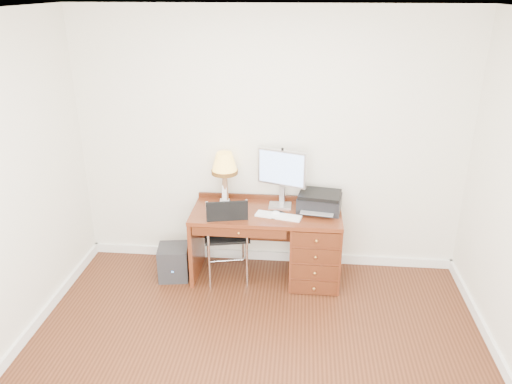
# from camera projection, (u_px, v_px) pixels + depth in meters

# --- Properties ---
(ground) EXTENTS (4.00, 4.00, 0.00)m
(ground) POSITION_uv_depth(u_px,v_px,m) (253.00, 369.00, 4.01)
(ground) COLOR #391A0D
(ground) RESTS_ON ground
(room_shell) EXTENTS (4.00, 4.00, 4.00)m
(room_shell) POSITION_uv_depth(u_px,v_px,m) (259.00, 316.00, 4.57)
(room_shell) COLOR silver
(room_shell) RESTS_ON ground
(desk) EXTENTS (1.50, 0.67, 0.75)m
(desk) POSITION_uv_depth(u_px,v_px,m) (297.00, 242.00, 5.11)
(desk) COLOR #632914
(desk) RESTS_ON ground
(monitor) EXTENTS (0.50, 0.25, 0.59)m
(monitor) POSITION_uv_depth(u_px,v_px,m) (281.00, 171.00, 5.01)
(monitor) COLOR silver
(monitor) RESTS_ON desk
(keyboard) EXTENTS (0.47, 0.22, 0.02)m
(keyboard) POSITION_uv_depth(u_px,v_px,m) (278.00, 216.00, 4.89)
(keyboard) COLOR white
(keyboard) RESTS_ON desk
(mouse_pad) EXTENTS (0.20, 0.20, 0.04)m
(mouse_pad) POSITION_uv_depth(u_px,v_px,m) (276.00, 214.00, 4.92)
(mouse_pad) COLOR black
(mouse_pad) RESTS_ON desk
(printer) EXTENTS (0.47, 0.39, 0.19)m
(printer) POSITION_uv_depth(u_px,v_px,m) (320.00, 201.00, 5.00)
(printer) COLOR black
(printer) RESTS_ON desk
(leg_lamp) EXTENTS (0.27, 0.27, 0.55)m
(leg_lamp) POSITION_uv_depth(u_px,v_px,m) (225.00, 166.00, 5.04)
(leg_lamp) COLOR black
(leg_lamp) RESTS_ON desk
(phone) EXTENTS (0.10, 0.10, 0.20)m
(phone) POSITION_uv_depth(u_px,v_px,m) (225.00, 198.00, 5.15)
(phone) COLOR white
(phone) RESTS_ON desk
(pen_cup) EXTENTS (0.08, 0.08, 0.10)m
(pen_cup) POSITION_uv_depth(u_px,v_px,m) (309.00, 205.00, 5.03)
(pen_cup) COLOR black
(pen_cup) RESTS_ON desk
(chair) EXTENTS (0.53, 0.53, 0.95)m
(chair) POSITION_uv_depth(u_px,v_px,m) (225.00, 230.00, 5.01)
(chair) COLOR black
(chair) RESTS_ON ground
(equipment_box) EXTENTS (0.35, 0.35, 0.35)m
(equipment_box) POSITION_uv_depth(u_px,v_px,m) (174.00, 262.00, 5.21)
(equipment_box) COLOR black
(equipment_box) RESTS_ON ground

